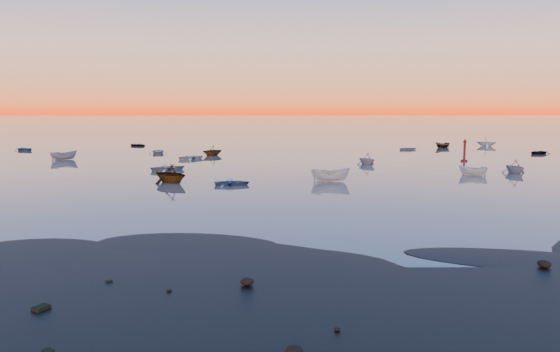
{
  "coord_description": "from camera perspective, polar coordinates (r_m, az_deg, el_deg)",
  "views": [
    {
      "loc": [
        -1.31,
        -29.69,
        8.22
      ],
      "look_at": [
        -0.62,
        28.0,
        0.7
      ],
      "focal_mm": 35.0,
      "sensor_mm": 36.0,
      "label": 1
    }
  ],
  "objects": [
    {
      "name": "ground",
      "position": [
        129.96,
        -0.11,
        3.8
      ],
      "size": [
        600.0,
        600.0,
        0.0
      ],
      "primitive_type": "plane",
      "color": "#605850",
      "rests_on": "ground"
    },
    {
      "name": "mud_lobes",
      "position": [
        29.87,
        1.88,
        -8.53
      ],
      "size": [
        140.0,
        6.0,
        0.07
      ],
      "primitive_type": null,
      "color": "black",
      "rests_on": "ground"
    },
    {
      "name": "moored_fleet",
      "position": [
        83.11,
        0.22,
        1.75
      ],
      "size": [
        124.0,
        58.0,
        1.2
      ],
      "primitive_type": null,
      "color": "silver",
      "rests_on": "ground"
    },
    {
      "name": "boat_near_right",
      "position": [
        72.24,
        23.3,
        0.28
      ],
      "size": [
        3.93,
        2.39,
        1.28
      ],
      "primitive_type": "imported",
      "rotation": [
        0.0,
        0.0,
        3.36
      ],
      "color": "gray",
      "rests_on": "ground"
    },
    {
      "name": "boat_near_center",
      "position": [
        59.23,
        5.29,
        -0.59
      ],
      "size": [
        1.85,
        4.26,
        1.47
      ],
      "primitive_type": "imported",
      "rotation": [
        0.0,
        0.0,
        1.58
      ],
      "color": "silver",
      "rests_on": "ground"
    },
    {
      "name": "channel_marker",
      "position": [
        84.63,
        18.72,
        2.38
      ],
      "size": [
        0.97,
        0.97,
        3.44
      ],
      "color": "#450E10",
      "rests_on": "ground"
    }
  ]
}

